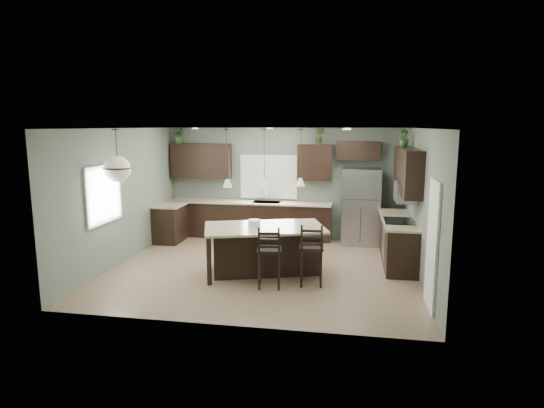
{
  "coord_description": "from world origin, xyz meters",
  "views": [
    {
      "loc": [
        1.71,
        -8.72,
        2.85
      ],
      "look_at": [
        0.1,
        0.4,
        1.25
      ],
      "focal_mm": 30.0,
      "sensor_mm": 36.0,
      "label": 1
    }
  ],
  "objects_px": {
    "refrigerator": "(361,206)",
    "plant_back_left": "(179,136)",
    "serving_dish": "(254,223)",
    "bar_stool_center": "(269,256)",
    "bar_stool_right": "(311,254)",
    "kitchen_island": "(264,250)"
  },
  "relations": [
    {
      "from": "bar_stool_right",
      "to": "refrigerator",
      "type": "bearing_deg",
      "value": 69.25
    },
    {
      "from": "bar_stool_right",
      "to": "serving_dish",
      "type": "bearing_deg",
      "value": 152.88
    },
    {
      "from": "refrigerator",
      "to": "bar_stool_right",
      "type": "xyz_separation_m",
      "value": [
        -0.91,
        -3.13,
        -0.35
      ]
    },
    {
      "from": "plant_back_left",
      "to": "serving_dish",
      "type": "bearing_deg",
      "value": -48.1
    },
    {
      "from": "plant_back_left",
      "to": "kitchen_island",
      "type": "bearing_deg",
      "value": -45.48
    },
    {
      "from": "kitchen_island",
      "to": "serving_dish",
      "type": "bearing_deg",
      "value": -180.0
    },
    {
      "from": "serving_dish",
      "to": "plant_back_left",
      "type": "relative_size",
      "value": 0.63
    },
    {
      "from": "refrigerator",
      "to": "kitchen_island",
      "type": "height_order",
      "value": "refrigerator"
    },
    {
      "from": "refrigerator",
      "to": "bar_stool_center",
      "type": "height_order",
      "value": "refrigerator"
    },
    {
      "from": "refrigerator",
      "to": "bar_stool_center",
      "type": "distance_m",
      "value": 3.77
    },
    {
      "from": "kitchen_island",
      "to": "bar_stool_center",
      "type": "bearing_deg",
      "value": -90.65
    },
    {
      "from": "kitchen_island",
      "to": "plant_back_left",
      "type": "bearing_deg",
      "value": 116.99
    },
    {
      "from": "serving_dish",
      "to": "bar_stool_right",
      "type": "xyz_separation_m",
      "value": [
        1.16,
        -0.48,
        -0.42
      ]
    },
    {
      "from": "kitchen_island",
      "to": "serving_dish",
      "type": "relative_size",
      "value": 9.51
    },
    {
      "from": "refrigerator",
      "to": "serving_dish",
      "type": "bearing_deg",
      "value": -127.98
    },
    {
      "from": "bar_stool_center",
      "to": "bar_stool_right",
      "type": "bearing_deg",
      "value": 11.12
    },
    {
      "from": "kitchen_island",
      "to": "plant_back_left",
      "type": "height_order",
      "value": "plant_back_left"
    },
    {
      "from": "bar_stool_right",
      "to": "plant_back_left",
      "type": "relative_size",
      "value": 3.01
    },
    {
      "from": "refrigerator",
      "to": "plant_back_left",
      "type": "relative_size",
      "value": 4.83
    },
    {
      "from": "bar_stool_center",
      "to": "bar_stool_right",
      "type": "distance_m",
      "value": 0.77
    },
    {
      "from": "kitchen_island",
      "to": "serving_dish",
      "type": "xyz_separation_m",
      "value": [
        -0.19,
        -0.06,
        0.53
      ]
    },
    {
      "from": "kitchen_island",
      "to": "bar_stool_right",
      "type": "distance_m",
      "value": 1.11
    }
  ]
}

